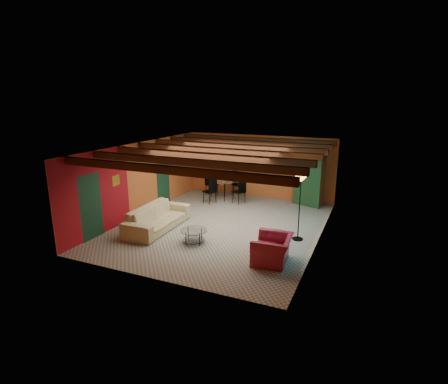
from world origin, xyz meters
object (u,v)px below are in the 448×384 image
at_px(dining_table, 225,186).
at_px(armoire, 308,181).
at_px(armchair, 273,249).
at_px(floor_lamp, 299,208).
at_px(vase, 225,171).
at_px(coffee_table, 194,236).
at_px(potted_plant, 310,151).
at_px(sofa, 158,217).

distance_m(dining_table, armoire, 3.49).
xyz_separation_m(armchair, dining_table, (-3.55, 4.99, 0.20)).
bearing_deg(dining_table, floor_lamp, -39.52).
xyz_separation_m(armoire, vase, (-3.40, -0.67, 0.24)).
bearing_deg(armchair, floor_lamp, 166.24).
bearing_deg(coffee_table, floor_lamp, 28.10).
relative_size(armoire, floor_lamp, 0.96).
distance_m(armchair, vase, 6.18).
xyz_separation_m(armchair, potted_plant, (-0.15, 5.66, 1.83)).
bearing_deg(vase, coffee_table, -77.75).
bearing_deg(dining_table, vase, 0.00).
relative_size(potted_plant, vase, 2.35).
distance_m(coffee_table, dining_table, 4.81).
xyz_separation_m(sofa, floor_lamp, (4.50, 0.94, 0.64)).
bearing_deg(armoire, dining_table, -149.44).
bearing_deg(sofa, armchair, -103.31).
height_order(armoire, potted_plant, potted_plant).
xyz_separation_m(sofa, dining_table, (0.64, 4.12, 0.18)).
bearing_deg(dining_table, sofa, -98.87).
height_order(floor_lamp, potted_plant, potted_plant).
bearing_deg(vase, dining_table, 0.00).
distance_m(floor_lamp, potted_plant, 4.05).
bearing_deg(sofa, potted_plant, -41.83).
distance_m(floor_lamp, vase, 5.00).
height_order(sofa, armoire, armoire).
bearing_deg(sofa, vase, -10.55).
distance_m(armchair, armoire, 5.70).
height_order(armchair, coffee_table, armchair).
bearing_deg(floor_lamp, vase, 140.48).
distance_m(armchair, coffee_table, 2.56).
bearing_deg(potted_plant, floor_lamp, -83.33).
distance_m(sofa, armoire, 6.30).
xyz_separation_m(armoire, potted_plant, (0.00, 0.00, 1.21)).
bearing_deg(coffee_table, armchair, -6.65).
distance_m(dining_table, potted_plant, 3.83).
bearing_deg(vase, armchair, -54.53).
xyz_separation_m(sofa, potted_plant, (4.05, 4.80, 1.81)).
height_order(dining_table, floor_lamp, floor_lamp).
bearing_deg(dining_table, armoire, 11.19).
height_order(dining_table, vase, vase).
relative_size(sofa, dining_table, 1.23).
bearing_deg(armchair, potted_plant, 177.15).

